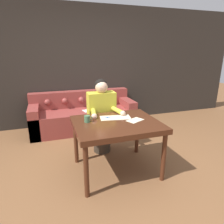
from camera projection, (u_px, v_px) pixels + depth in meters
name	position (u px, v px, depth m)	size (l,w,h in m)	color
ground_plane	(112.00, 173.00, 2.80)	(16.00, 16.00, 0.00)	brown
wall_back	(81.00, 67.00, 4.44)	(8.00, 0.06, 2.60)	#2D2823
dining_table	(117.00, 127.00, 2.68)	(1.13, 0.92, 0.74)	#472314
couch	(83.00, 115.00, 4.34)	(2.17, 0.82, 0.79)	brown
person	(102.00, 116.00, 3.24)	(0.51, 0.59, 1.23)	#33281E
pattern_paper_main	(115.00, 118.00, 2.82)	(0.46, 0.27, 0.00)	beige
pattern_paper_offcut	(135.00, 120.00, 2.72)	(0.27, 0.23, 0.00)	beige
scissors	(110.00, 117.00, 2.83)	(0.22, 0.07, 0.01)	silver
mug	(87.00, 119.00, 2.64)	(0.11, 0.08, 0.09)	#47704C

